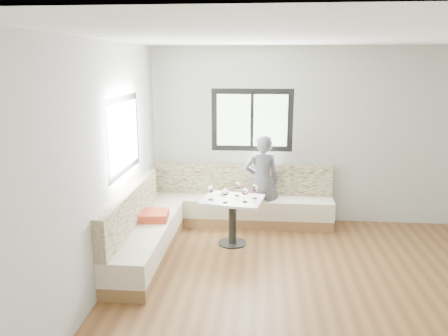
# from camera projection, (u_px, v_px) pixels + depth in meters

# --- Properties ---
(room) EXTENTS (5.01, 5.01, 2.81)m
(room) POSITION_uv_depth(u_px,v_px,m) (324.00, 174.00, 4.60)
(room) COLOR brown
(room) RESTS_ON ground
(banquette) EXTENTS (2.90, 2.80, 0.95)m
(banquette) POSITION_uv_depth(u_px,v_px,m) (203.00, 216.00, 6.49)
(banquette) COLOR olive
(banquette) RESTS_ON ground
(table) EXTENTS (0.93, 0.78, 0.68)m
(table) POSITION_uv_depth(u_px,v_px,m) (232.00, 210.00, 6.19)
(table) COLOR black
(table) RESTS_ON ground
(person) EXTENTS (0.59, 0.44, 1.49)m
(person) POSITION_uv_depth(u_px,v_px,m) (262.00, 181.00, 6.82)
(person) COLOR #51515A
(person) RESTS_ON ground
(olive_ramekin) EXTENTS (0.09, 0.09, 0.03)m
(olive_ramekin) POSITION_uv_depth(u_px,v_px,m) (223.00, 194.00, 6.30)
(olive_ramekin) COLOR white
(olive_ramekin) RESTS_ON table
(wine_glass_a) EXTENTS (0.10, 0.10, 0.21)m
(wine_glass_a) POSITION_uv_depth(u_px,v_px,m) (211.00, 190.00, 6.06)
(wine_glass_a) COLOR white
(wine_glass_a) RESTS_ON table
(wine_glass_b) EXTENTS (0.10, 0.10, 0.21)m
(wine_glass_b) POSITION_uv_depth(u_px,v_px,m) (225.00, 192.00, 5.93)
(wine_glass_b) COLOR white
(wine_glass_b) RESTS_ON table
(wine_glass_c) EXTENTS (0.10, 0.10, 0.21)m
(wine_glass_c) POSITION_uv_depth(u_px,v_px,m) (245.00, 192.00, 5.96)
(wine_glass_c) COLOR white
(wine_glass_c) RESTS_ON table
(wine_glass_d) EXTENTS (0.10, 0.10, 0.21)m
(wine_glass_d) POSITION_uv_depth(u_px,v_px,m) (237.00, 186.00, 6.23)
(wine_glass_d) COLOR white
(wine_glass_d) RESTS_ON table
(wine_glass_e) EXTENTS (0.10, 0.10, 0.21)m
(wine_glass_e) POSITION_uv_depth(u_px,v_px,m) (255.00, 188.00, 6.11)
(wine_glass_e) COLOR white
(wine_glass_e) RESTS_ON table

